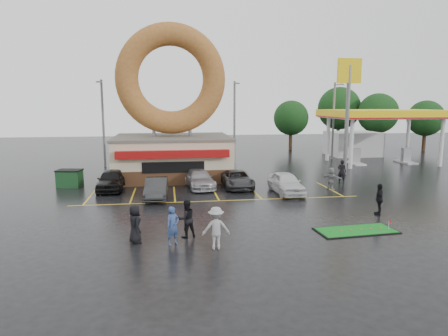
{
  "coord_description": "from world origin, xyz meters",
  "views": [
    {
      "loc": [
        -3.41,
        -22.98,
        6.61
      ],
      "look_at": [
        0.39,
        3.83,
        2.2
      ],
      "focal_mm": 32.0,
      "sensor_mm": 36.0,
      "label": 1
    }
  ],
  "objects": [
    {
      "name": "car_grey",
      "position": [
        1.98,
        7.58,
        0.67
      ],
      "size": [
        2.25,
        4.83,
        1.34
      ],
      "primitive_type": "imported",
      "rotation": [
        0.0,
        0.0,
        -0.01
      ],
      "color": "#313133",
      "rests_on": "ground"
    },
    {
      "name": "shell_sign",
      "position": [
        13.0,
        12.0,
        7.38
      ],
      "size": [
        2.2,
        0.36,
        10.6
      ],
      "color": "slate",
      "rests_on": "ground"
    },
    {
      "name": "person_bystander",
      "position": [
        -5.05,
        -4.26,
        0.93
      ],
      "size": [
        0.89,
        1.06,
        1.85
      ],
      "primitive_type": "imported",
      "rotation": [
        0.0,
        0.0,
        1.96
      ],
      "color": "black",
      "rests_on": "ground"
    },
    {
      "name": "car_dgrey",
      "position": [
        -4.27,
        4.81,
        0.7
      ],
      "size": [
        1.65,
        4.32,
        1.41
      ],
      "primitive_type": "imported",
      "rotation": [
        0.0,
        0.0,
        -0.04
      ],
      "color": "#29292B",
      "rests_on": "ground"
    },
    {
      "name": "donut_shop",
      "position": [
        -3.0,
        12.97,
        4.46
      ],
      "size": [
        10.2,
        8.7,
        13.5
      ],
      "color": "#472B19",
      "rests_on": "ground"
    },
    {
      "name": "person_walker_far",
      "position": [
        10.93,
        8.08,
        0.98
      ],
      "size": [
        0.85,
        0.81,
        1.96
      ],
      "primitive_type": "imported",
      "rotation": [
        0.0,
        0.0,
        2.47
      ],
      "color": "black",
      "rests_on": "ground"
    },
    {
      "name": "person_hoodie",
      "position": [
        -1.32,
        -5.6,
        0.99
      ],
      "size": [
        1.28,
        0.75,
        1.97
      ],
      "primitive_type": "imported",
      "rotation": [
        0.0,
        0.0,
        3.13
      ],
      "color": "#969699",
      "rests_on": "ground"
    },
    {
      "name": "streetlight_left",
      "position": [
        -10.0,
        19.92,
        4.78
      ],
      "size": [
        0.4,
        2.21,
        9.0
      ],
      "color": "slate",
      "rests_on": "ground"
    },
    {
      "name": "car_white",
      "position": [
        5.19,
        5.02,
        0.78
      ],
      "size": [
        2.03,
        4.64,
        1.56
      ],
      "primitive_type": "imported",
      "rotation": [
        0.0,
        0.0,
        0.04
      ],
      "color": "silver",
      "rests_on": "ground"
    },
    {
      "name": "dumpster",
      "position": [
        -11.22,
        9.7,
        0.65
      ],
      "size": [
        1.98,
        1.49,
        1.3
      ],
      "primitive_type": "cube",
      "rotation": [
        0.0,
        0.0,
        -0.17
      ],
      "color": "#1A4421",
      "rests_on": "ground"
    },
    {
      "name": "tree_far_a",
      "position": [
        26.0,
        30.0,
        5.18
      ],
      "size": [
        5.6,
        5.6,
        8.0
      ],
      "color": "#332114",
      "rests_on": "ground"
    },
    {
      "name": "streetlight_mid",
      "position": [
        4.0,
        20.92,
        4.78
      ],
      "size": [
        0.4,
        2.21,
        9.0
      ],
      "color": "slate",
      "rests_on": "ground"
    },
    {
      "name": "car_black",
      "position": [
        -7.77,
        8.0,
        0.79
      ],
      "size": [
        1.89,
        4.66,
        1.58
      ],
      "primitive_type": "imported",
      "rotation": [
        0.0,
        0.0,
        -0.0
      ],
      "color": "black",
      "rests_on": "ground"
    },
    {
      "name": "tree_far_d",
      "position": [
        14.0,
        32.0,
        4.53
      ],
      "size": [
        4.9,
        4.9,
        7.0
      ],
      "color": "#332114",
      "rests_on": "ground"
    },
    {
      "name": "ground",
      "position": [
        0.0,
        0.0,
        0.0
      ],
      "size": [
        120.0,
        120.0,
        0.0
      ],
      "primitive_type": "plane",
      "color": "black",
      "rests_on": "ground"
    },
    {
      "name": "tree_far_c",
      "position": [
        22.0,
        34.0,
        5.84
      ],
      "size": [
        6.3,
        6.3,
        9.0
      ],
      "color": "#332114",
      "rests_on": "ground"
    },
    {
      "name": "streetlight_right",
      "position": [
        16.0,
        21.92,
        4.78
      ],
      "size": [
        0.4,
        2.21,
        9.0
      ],
      "color": "slate",
      "rests_on": "ground"
    },
    {
      "name": "person_blue",
      "position": [
        -3.26,
        -4.76,
        0.92
      ],
      "size": [
        0.8,
        0.72,
        1.83
      ],
      "primitive_type": "imported",
      "rotation": [
        0.0,
        0.0,
        0.54
      ],
      "color": "navy",
      "rests_on": "ground"
    },
    {
      "name": "gas_station",
      "position": [
        20.0,
        20.94,
        3.7
      ],
      "size": [
        12.3,
        13.65,
        5.9
      ],
      "color": "silver",
      "rests_on": "ground"
    },
    {
      "name": "person_blackjkt",
      "position": [
        -2.58,
        -3.79,
        0.95
      ],
      "size": [
        1.12,
        1.0,
        1.9
      ],
      "primitive_type": "imported",
      "rotation": [
        0.0,
        0.0,
        3.5
      ],
      "color": "black",
      "rests_on": "ground"
    },
    {
      "name": "car_silver",
      "position": [
        -1.01,
        8.0,
        0.7
      ],
      "size": [
        2.54,
        5.01,
        1.39
      ],
      "primitive_type": "imported",
      "rotation": [
        0.0,
        0.0,
        0.13
      ],
      "color": "#A3A3A8",
      "rests_on": "ground"
    },
    {
      "name": "putting_green",
      "position": [
        6.25,
        -4.11,
        0.03
      ],
      "size": [
        4.32,
        2.13,
        0.53
      ],
      "color": "black",
      "rests_on": "ground"
    },
    {
      "name": "person_cameraman",
      "position": [
        9.04,
        -1.31,
        0.94
      ],
      "size": [
        0.84,
        1.2,
        1.89
      ],
      "primitive_type": "imported",
      "rotation": [
        0.0,
        0.0,
        -1.95
      ],
      "color": "black",
      "rests_on": "ground"
    },
    {
      "name": "person_walker_near",
      "position": [
        9.09,
        5.93,
        0.85
      ],
      "size": [
        1.35,
        1.57,
        1.7
      ],
      "primitive_type": "imported",
      "rotation": [
        0.0,
        0.0,
        2.21
      ],
      "color": "gray",
      "rests_on": "ground"
    },
    {
      "name": "tree_far_b",
      "position": [
        32.0,
        28.0,
        4.53
      ],
      "size": [
        4.9,
        4.9,
        7.0
      ],
      "color": "#332114",
      "rests_on": "ground"
    }
  ]
}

